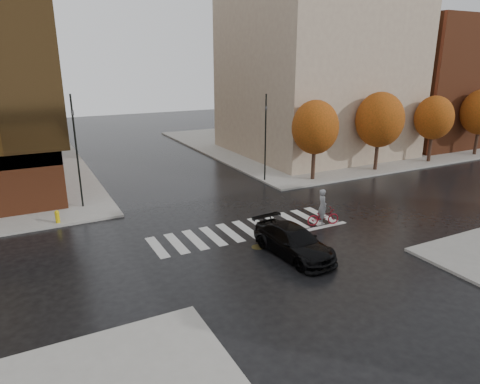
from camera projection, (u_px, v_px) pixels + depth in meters
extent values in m
plane|color=black|center=(251.00, 232.00, 25.09)|extent=(120.00, 120.00, 0.00)
cube|color=gray|center=(318.00, 142.00, 52.12)|extent=(30.00, 30.00, 0.15)
cube|color=silver|center=(247.00, 229.00, 25.52)|extent=(12.00, 3.00, 0.01)
cube|color=gray|center=(316.00, 65.00, 44.27)|extent=(16.00, 16.00, 18.00)
cube|color=brown|center=(428.00, 82.00, 51.08)|extent=(14.00, 14.00, 14.00)
cylinder|color=black|center=(313.00, 163.00, 35.31)|extent=(0.32, 0.32, 2.80)
ellipsoid|color=#AB4210|center=(315.00, 127.00, 34.44)|extent=(3.80, 3.80, 4.37)
cylinder|color=black|center=(376.00, 154.00, 38.40)|extent=(0.32, 0.32, 2.80)
ellipsoid|color=#AB4210|center=(380.00, 120.00, 37.49)|extent=(4.20, 4.20, 4.83)
cylinder|color=black|center=(430.00, 147.00, 41.49)|extent=(0.32, 0.32, 2.80)
ellipsoid|color=#AB4210|center=(434.00, 118.00, 40.65)|extent=(3.60, 3.60, 4.14)
cylinder|color=black|center=(476.00, 141.00, 44.58)|extent=(0.32, 0.32, 2.80)
imported|color=black|center=(294.00, 241.00, 21.99)|extent=(2.54, 5.34, 1.50)
imported|color=maroon|center=(323.00, 217.00, 26.08)|extent=(2.13, 1.18, 1.06)
imported|color=gray|center=(322.00, 206.00, 25.83)|extent=(0.69, 0.89, 2.15)
cylinder|color=black|center=(77.00, 152.00, 27.99)|extent=(0.12, 0.12, 7.49)
imported|color=black|center=(72.00, 110.00, 27.18)|extent=(0.19, 0.16, 0.94)
cylinder|color=black|center=(265.00, 138.00, 34.41)|extent=(0.12, 0.12, 6.98)
imported|color=black|center=(266.00, 106.00, 33.66)|extent=(0.18, 0.20, 0.87)
cylinder|color=gold|center=(57.00, 218.00, 26.09)|extent=(0.26, 0.26, 0.65)
sphere|color=gold|center=(57.00, 213.00, 25.99)|extent=(0.28, 0.28, 0.28)
cylinder|color=#473D19|center=(258.00, 247.00, 23.11)|extent=(0.82, 0.82, 0.01)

